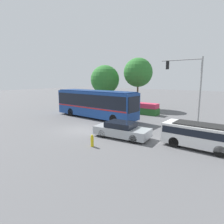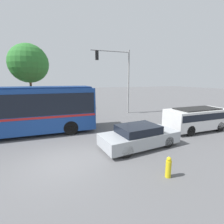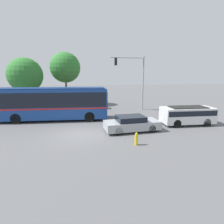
# 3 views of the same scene
# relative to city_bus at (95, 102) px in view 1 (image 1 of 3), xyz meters

# --- Properties ---
(ground_plane) EXTENTS (140.00, 140.00, 0.00)m
(ground_plane) POSITION_rel_city_bus_xyz_m (2.76, -5.07, -1.89)
(ground_plane) COLOR #5B5B5E
(city_bus) EXTENTS (11.17, 2.96, 3.32)m
(city_bus) POSITION_rel_city_bus_xyz_m (0.00, 0.00, 0.00)
(city_bus) COLOR navy
(city_bus) RESTS_ON ground
(sedan_foreground) EXTENTS (4.67, 2.32, 1.27)m
(sedan_foreground) POSITION_rel_city_bus_xyz_m (7.09, -4.79, -1.27)
(sedan_foreground) COLOR #9EA3A8
(sedan_foreground) RESTS_ON ground
(suv_left_lane) EXTENTS (4.78, 2.05, 1.70)m
(suv_left_lane) POSITION_rel_city_bus_xyz_m (12.73, -3.64, -0.89)
(suv_left_lane) COLOR silver
(suv_left_lane) RESTS_ON ground
(traffic_light_pole) EXTENTS (4.41, 0.24, 6.96)m
(traffic_light_pole) POSITION_rel_city_bus_xyz_m (9.86, 4.15, 2.65)
(traffic_light_pole) COLOR gray
(traffic_light_pole) RESTS_ON ground
(flowering_hedge) EXTENTS (6.90, 1.38, 1.50)m
(flowering_hedge) POSITION_rel_city_bus_xyz_m (2.20, 5.70, -1.15)
(flowering_hedge) COLOR #286028
(flowering_hedge) RESTS_ON ground
(street_tree_left) EXTENTS (4.74, 4.74, 6.94)m
(street_tree_left) POSITION_rel_city_bus_xyz_m (-4.82, 7.92, 2.67)
(street_tree_left) COLOR brown
(street_tree_left) RESTS_ON ground
(street_tree_centre) EXTENTS (4.51, 4.51, 7.94)m
(street_tree_centre) POSITION_rel_city_bus_xyz_m (0.45, 9.62, 3.79)
(street_tree_centre) COLOR brown
(street_tree_centre) RESTS_ON ground
(fire_hydrant) EXTENTS (0.22, 0.22, 0.86)m
(fire_hydrant) POSITION_rel_city_bus_xyz_m (6.62, -7.84, -1.47)
(fire_hydrant) COLOR gold
(fire_hydrant) RESTS_ON ground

